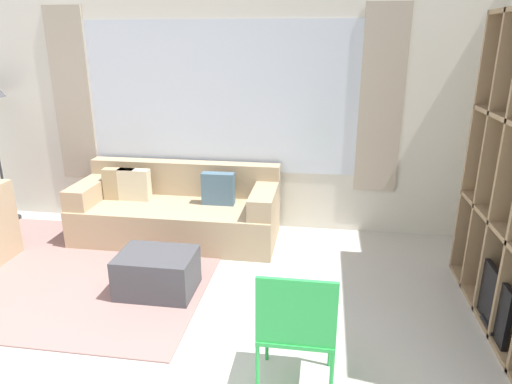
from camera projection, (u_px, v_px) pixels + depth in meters
The scene contains 5 objects.
wall_back at pixel (220, 107), 4.97m from camera, with size 6.74×0.11×2.70m.
area_rug at pixel (73, 270), 4.25m from camera, with size 2.63×2.21×0.01m, color gray.
couch_main at pixel (177, 211), 4.92m from camera, with size 2.13×0.87×0.77m.
ottoman at pixel (157, 273), 3.85m from camera, with size 0.63×0.47×0.36m.
folding_chair at pixel (297, 323), 2.60m from camera, with size 0.44×0.46×0.86m.
Camera 1 is at (1.13, -1.94, 2.06)m, focal length 32.00 mm.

